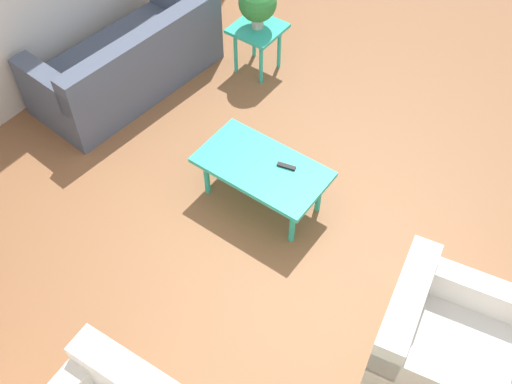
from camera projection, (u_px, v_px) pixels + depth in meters
ground_plane at (291, 222)px, 5.19m from camera, size 14.00×14.00×0.00m
sofa at (129, 63)px, 6.10m from camera, size 1.04×2.02×0.80m
armchair at (438, 343)px, 4.13m from camera, size 1.02×1.04×0.81m
coffee_table at (262, 170)px, 5.03m from camera, size 1.11×0.61×0.46m
side_table_plant at (258, 34)px, 6.18m from camera, size 0.49×0.49×0.53m
potted_plant at (258, 3)px, 5.89m from camera, size 0.38×0.38×0.48m
remote_control at (286, 166)px, 4.98m from camera, size 0.16×0.08×0.02m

